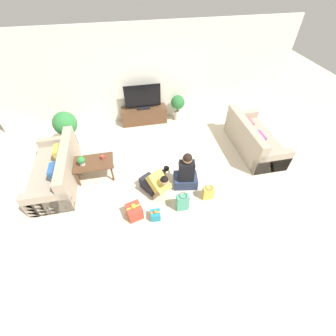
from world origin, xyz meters
TOP-DOWN VIEW (x-y plane):
  - ground_plane at (0.00, 0.00)m, footprint 16.00×16.00m
  - wall_back at (0.00, 2.63)m, footprint 8.40×0.06m
  - sofa_left at (-2.40, 0.39)m, footprint 0.88×1.88m
  - sofa_right at (2.40, 0.57)m, footprint 0.88×1.88m
  - coffee_table at (-1.58, 0.36)m, footprint 0.87×0.55m
  - tv_console at (-0.20, 2.37)m, footprint 1.32×0.38m
  - tv at (-0.20, 2.37)m, footprint 1.02×0.20m
  - potted_plant_corner_left at (-2.26, 1.68)m, footprint 0.59×0.59m
  - potted_plant_back_right at (0.81, 2.32)m, footprint 0.40×0.40m
  - person_kneeling at (-0.31, -0.42)m, footprint 0.66×0.78m
  - person_sitting at (0.38, -0.31)m, footprint 0.58×0.54m
  - dog at (-0.09, -0.04)m, footprint 0.40×0.31m
  - gift_box_a at (-0.42, -1.04)m, footprint 0.21×0.20m
  - gift_box_b at (-0.82, -0.91)m, footprint 0.35×0.35m
  - gift_bag_a at (0.15, -0.92)m, footprint 0.24×0.16m
  - gift_bag_b at (0.75, -0.76)m, footprint 0.23×0.15m
  - mug at (-1.36, 0.42)m, footprint 0.12×0.08m
  - tabletop_plant at (-1.80, 0.32)m, footprint 0.17×0.17m

SIDE VIEW (x-z plane):
  - ground_plane at x=0.00m, z-range 0.00..0.00m
  - gift_box_a at x=-0.42m, z-range -0.03..0.22m
  - gift_box_b at x=-0.82m, z-range -0.03..0.34m
  - gift_bag_b at x=0.75m, z-range -0.01..0.33m
  - dog at x=-0.09m, z-range 0.05..0.36m
  - gift_bag_a at x=0.15m, z-range -0.01..0.43m
  - tv_console at x=-0.20m, z-range 0.00..0.48m
  - sofa_left at x=-2.40m, z-range -0.12..0.70m
  - sofa_right at x=2.40m, z-range -0.12..0.70m
  - person_kneeling at x=-0.31m, z-range -0.05..0.68m
  - person_sitting at x=0.38m, z-range -0.12..0.83m
  - coffee_table at x=-1.58m, z-range 0.17..0.63m
  - mug at x=-1.36m, z-range 0.46..0.55m
  - potted_plant_back_right at x=0.81m, z-range 0.12..0.90m
  - tabletop_plant at x=-1.80m, z-range 0.47..0.69m
  - potted_plant_corner_left at x=-2.26m, z-range 0.13..1.11m
  - tv at x=-0.20m, z-range 0.44..1.14m
  - wall_back at x=0.00m, z-range 0.00..2.60m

